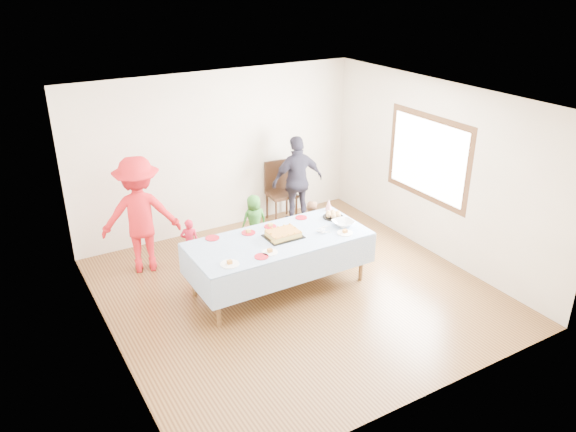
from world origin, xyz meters
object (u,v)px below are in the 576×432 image
(dining_chair, at_px, (279,188))
(party_table, at_px, (279,242))
(adult_left, at_px, (140,215))
(birthday_cake, at_px, (283,234))

(dining_chair, bearing_deg, party_table, -114.92)
(dining_chair, xyz_separation_m, adult_left, (-2.65, -0.58, 0.29))
(birthday_cake, bearing_deg, dining_chair, 61.74)
(dining_chair, height_order, adult_left, adult_left)
(birthday_cake, relative_size, dining_chair, 0.47)
(party_table, bearing_deg, adult_left, 134.33)
(birthday_cake, distance_m, dining_chair, 2.37)
(party_table, bearing_deg, dining_chair, 60.31)
(party_table, xyz_separation_m, dining_chair, (1.19, 2.08, -0.13))
(birthday_cake, relative_size, adult_left, 0.28)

